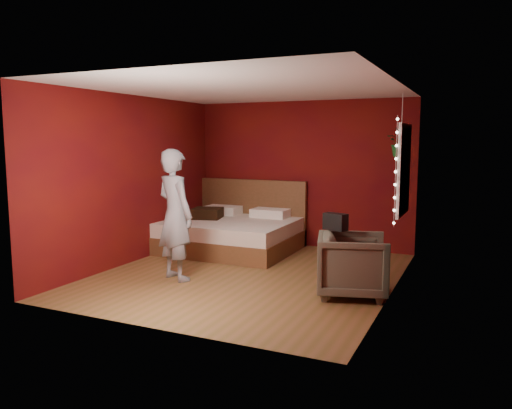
{
  "coord_description": "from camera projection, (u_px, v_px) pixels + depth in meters",
  "views": [
    {
      "loc": [
        2.97,
        -6.25,
        1.91
      ],
      "look_at": [
        -0.06,
        0.4,
        0.96
      ],
      "focal_mm": 35.0,
      "sensor_mm": 36.0,
      "label": 1
    }
  ],
  "objects": [
    {
      "name": "room_walls",
      "position": [
        248.0,
        157.0,
        6.9
      ],
      "size": [
        4.04,
        4.54,
        2.62
      ],
      "color": "#65140A",
      "rests_on": "ground"
    },
    {
      "name": "throw_pillow",
      "position": [
        207.0,
        213.0,
        8.83
      ],
      "size": [
        0.61,
        0.61,
        0.18
      ],
      "primitive_type": "cube",
      "rotation": [
        0.0,
        0.0,
        0.26
      ],
      "color": "#332011",
      "rests_on": "bed"
    },
    {
      "name": "window",
      "position": [
        404.0,
        170.0,
        6.92
      ],
      "size": [
        0.05,
        0.97,
        1.27
      ],
      "color": "white",
      "rests_on": "room_walls"
    },
    {
      "name": "armchair",
      "position": [
        352.0,
        265.0,
        6.13
      ],
      "size": [
        1.04,
        1.02,
        0.77
      ],
      "primitive_type": "imported",
      "rotation": [
        0.0,
        0.0,
        1.85
      ],
      "color": "#5B5847",
      "rests_on": "ground"
    },
    {
      "name": "floor",
      "position": [
        248.0,
        275.0,
        7.11
      ],
      "size": [
        4.5,
        4.5,
        0.0
      ],
      "primitive_type": "plane",
      "color": "brown",
      "rests_on": "ground"
    },
    {
      "name": "fairy_lights",
      "position": [
        396.0,
        172.0,
        6.46
      ],
      "size": [
        0.04,
        0.04,
        1.45
      ],
      "color": "silver",
      "rests_on": "room_walls"
    },
    {
      "name": "handbag",
      "position": [
        335.0,
        222.0,
        6.36
      ],
      "size": [
        0.33,
        0.25,
        0.21
      ],
      "primitive_type": "cube",
      "rotation": [
        0.0,
        0.0,
        -0.36
      ],
      "color": "black",
      "rests_on": "armchair"
    },
    {
      "name": "bed",
      "position": [
        233.0,
        232.0,
        8.72
      ],
      "size": [
        2.14,
        1.82,
        1.18
      ],
      "color": "brown",
      "rests_on": "ground"
    },
    {
      "name": "person",
      "position": [
        175.0,
        215.0,
        6.79
      ],
      "size": [
        0.77,
        0.65,
        1.79
      ],
      "primitive_type": "imported",
      "rotation": [
        0.0,
        0.0,
        2.74
      ],
      "color": "slate",
      "rests_on": "ground"
    },
    {
      "name": "hanging_plant",
      "position": [
        401.0,
        143.0,
        7.49
      ],
      "size": [
        0.46,
        0.43,
        0.94
      ],
      "color": "silver",
      "rests_on": "room_walls"
    }
  ]
}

